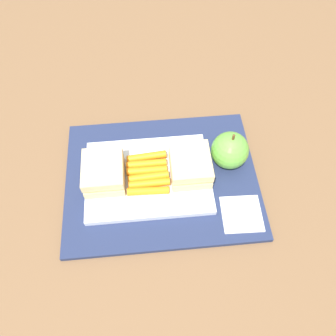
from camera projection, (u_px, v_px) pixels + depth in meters
The scene contains 8 objects.
ground_plane at pixel (162, 180), 0.64m from camera, with size 2.40×2.40×0.00m, color brown.
lunchbag_mat at pixel (161, 179), 0.64m from camera, with size 0.36×0.28×0.01m, color navy.
food_tray at pixel (148, 177), 0.63m from camera, with size 0.23×0.17×0.01m, color white.
sandwich_half_left at pixel (104, 173), 0.60m from camera, with size 0.07×0.08×0.04m.
sandwich_half_right at pixel (190, 166), 0.61m from camera, with size 0.07×0.08×0.04m.
carrot_sticks_bundle at pixel (148, 173), 0.62m from camera, with size 0.08×0.09×0.02m.
apple at pixel (230, 150), 0.62m from camera, with size 0.07×0.07×0.08m.
paper_napkin at pixel (242, 214), 0.59m from camera, with size 0.07×0.07×0.00m, color white.
Camera 1 is at (-0.02, -0.32, 0.56)m, focal length 36.00 mm.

